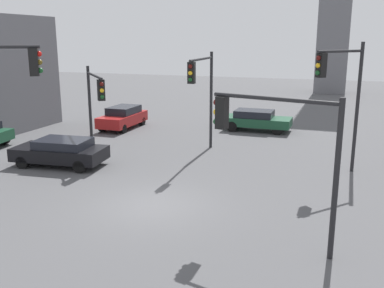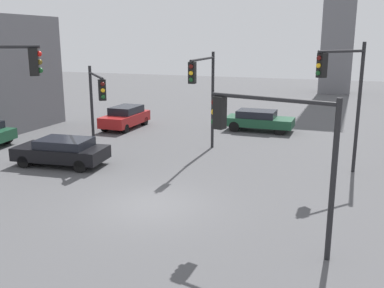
% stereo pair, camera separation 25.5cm
% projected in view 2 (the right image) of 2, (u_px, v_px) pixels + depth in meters
% --- Properties ---
extents(ground_plane, '(108.04, 108.04, 0.00)m').
position_uv_depth(ground_plane, '(152.00, 205.00, 16.20)').
color(ground_plane, '#4C4C4F').
extents(traffic_light_0, '(3.84, 1.17, 4.55)m').
position_uv_depth(traffic_light_0, '(270.00, 136.00, 12.51)').
color(traffic_light_0, black).
rests_on(traffic_light_0, ground_plane).
extents(traffic_light_1, '(0.42, 4.15, 5.33)m').
position_uv_depth(traffic_light_1, '(203.00, 83.00, 22.10)').
color(traffic_light_1, black).
rests_on(traffic_light_1, ground_plane).
extents(traffic_light_2, '(2.75, 3.10, 4.57)m').
position_uv_depth(traffic_light_2, '(97.00, 95.00, 22.34)').
color(traffic_light_2, black).
rests_on(traffic_light_2, ground_plane).
extents(traffic_light_3, '(1.89, 2.24, 5.89)m').
position_uv_depth(traffic_light_3, '(342.00, 85.00, 18.71)').
color(traffic_light_3, black).
rests_on(traffic_light_3, ground_plane).
extents(car_1, '(1.82, 4.22, 1.49)m').
position_uv_depth(car_1, '(125.00, 117.00, 29.89)').
color(car_1, maroon).
rests_on(car_1, ground_plane).
extents(car_3, '(4.56, 2.41, 1.32)m').
position_uv_depth(car_3, '(62.00, 151.00, 21.15)').
color(car_3, black).
rests_on(car_3, ground_plane).
extents(car_4, '(4.43, 1.97, 1.38)m').
position_uv_depth(car_4, '(259.00, 120.00, 28.96)').
color(car_4, '#19472D').
rests_on(car_4, ground_plane).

